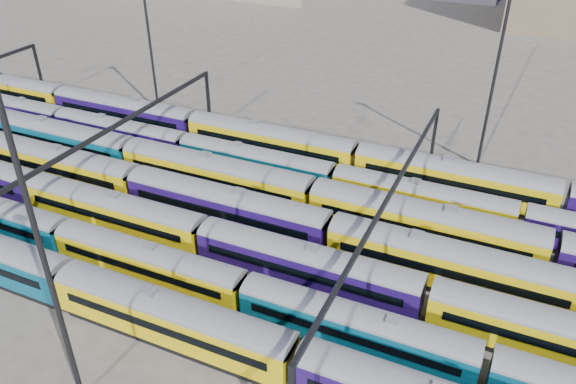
% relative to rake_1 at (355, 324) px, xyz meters
% --- Properties ---
extents(ground, '(500.00, 500.00, 0.00)m').
position_rel_rake_1_xyz_m(ground, '(-10.71, 10.00, -2.39)').
color(ground, '#403B36').
rests_on(ground, ground).
extents(rake_1, '(129.97, 2.72, 4.56)m').
position_rel_rake_1_xyz_m(rake_1, '(0.00, 0.00, 0.00)').
color(rake_1, black).
rests_on(rake_1, ground).
extents(rake_2, '(142.23, 2.97, 5.00)m').
position_rel_rake_1_xyz_m(rake_2, '(-26.41, 5.00, 0.23)').
color(rake_2, black).
rests_on(rake_2, ground).
extents(rake_3, '(130.17, 3.17, 5.35)m').
position_rel_rake_1_xyz_m(rake_3, '(-27.56, 10.00, 0.42)').
color(rake_3, black).
rests_on(rake_3, ground).
extents(rake_4, '(111.88, 3.27, 5.53)m').
position_rel_rake_1_xyz_m(rake_4, '(1.72, 15.00, 0.51)').
color(rake_4, black).
rests_on(rake_4, ground).
extents(rake_5, '(132.66, 2.77, 4.66)m').
position_rel_rake_1_xyz_m(rake_5, '(0.44, 20.00, 0.05)').
color(rake_5, black).
rests_on(rake_5, ground).
extents(rake_6, '(151.77, 3.17, 5.34)m').
position_rel_rake_1_xyz_m(rake_6, '(2.68, 25.00, 0.41)').
color(rake_6, black).
rests_on(rake_6, ground).
extents(gantry_1, '(0.35, 40.35, 8.03)m').
position_rel_rake_1_xyz_m(gantry_1, '(-30.71, 10.00, 4.39)').
color(gantry_1, black).
rests_on(gantry_1, ground).
extents(gantry_2, '(0.35, 40.35, 8.03)m').
position_rel_rake_1_xyz_m(gantry_2, '(-0.71, 10.00, 4.39)').
color(gantry_2, black).
rests_on(gantry_2, ground).
extents(mast_1, '(1.40, 0.50, 25.60)m').
position_rel_rake_1_xyz_m(mast_1, '(-40.71, 32.00, 11.58)').
color(mast_1, black).
rests_on(mast_1, ground).
extents(mast_2, '(1.40, 0.50, 25.60)m').
position_rel_rake_1_xyz_m(mast_2, '(-15.71, -12.00, 11.58)').
color(mast_2, black).
rests_on(mast_2, ground).
extents(mast_3, '(1.40, 0.50, 25.60)m').
position_rel_rake_1_xyz_m(mast_3, '(4.29, 34.00, 11.58)').
color(mast_3, black).
rests_on(mast_3, ground).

